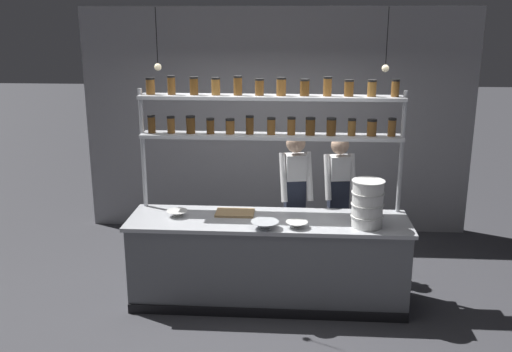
% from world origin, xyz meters
% --- Properties ---
extents(ground_plane, '(40.00, 40.00, 0.00)m').
position_xyz_m(ground_plane, '(0.00, 0.00, 0.00)').
color(ground_plane, '#3D3D42').
extents(back_wall, '(5.27, 0.12, 3.05)m').
position_xyz_m(back_wall, '(0.00, 2.23, 1.53)').
color(back_wall, '#939399').
rests_on(back_wall, ground_plane).
extents(prep_counter, '(2.87, 0.76, 0.92)m').
position_xyz_m(prep_counter, '(0.00, -0.00, 0.46)').
color(prep_counter, slate).
rests_on(prep_counter, ground_plane).
extents(spice_shelf_unit, '(2.76, 0.28, 2.34)m').
position_xyz_m(spice_shelf_unit, '(0.01, 0.33, 1.89)').
color(spice_shelf_unit, '#B7BABF').
rests_on(spice_shelf_unit, ground_plane).
extents(chef_left, '(0.40, 0.33, 1.69)m').
position_xyz_m(chef_left, '(0.27, 0.63, 0.97)').
color(chef_left, black).
rests_on(chef_left, ground_plane).
extents(chef_center, '(0.39, 0.32, 1.62)m').
position_xyz_m(chef_center, '(0.77, 0.84, 0.93)').
color(chef_center, black).
rests_on(chef_center, ground_plane).
extents(container_stack, '(0.32, 0.32, 0.47)m').
position_xyz_m(container_stack, '(0.97, -0.14, 1.16)').
color(container_stack, white).
rests_on(container_stack, prep_counter).
extents(cutting_board, '(0.40, 0.26, 0.02)m').
position_xyz_m(cutting_board, '(-0.36, 0.13, 0.93)').
color(cutting_board, '#A88456').
rests_on(cutting_board, prep_counter).
extents(prep_bowl_near_left, '(0.28, 0.28, 0.08)m').
position_xyz_m(prep_bowl_near_left, '(-0.02, -0.28, 0.96)').
color(prep_bowl_near_left, '#B2B7BC').
rests_on(prep_bowl_near_left, prep_counter).
extents(prep_bowl_center_front, '(0.22, 0.22, 0.06)m').
position_xyz_m(prep_bowl_center_front, '(-0.95, 0.02, 0.95)').
color(prep_bowl_center_front, silver).
rests_on(prep_bowl_center_front, prep_counter).
extents(prep_bowl_center_back, '(0.22, 0.22, 0.06)m').
position_xyz_m(prep_bowl_center_back, '(0.29, -0.23, 0.95)').
color(prep_bowl_center_back, silver).
rests_on(prep_bowl_center_back, prep_counter).
extents(serving_cup_front, '(0.09, 0.09, 0.09)m').
position_xyz_m(serving_cup_front, '(1.10, 0.22, 0.97)').
color(serving_cup_front, '#B2B7BC').
rests_on(serving_cup_front, prep_counter).
extents(pendant_light_row, '(2.24, 0.07, 0.59)m').
position_xyz_m(pendant_light_row, '(0.01, 0.00, 2.47)').
color(pendant_light_row, black).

